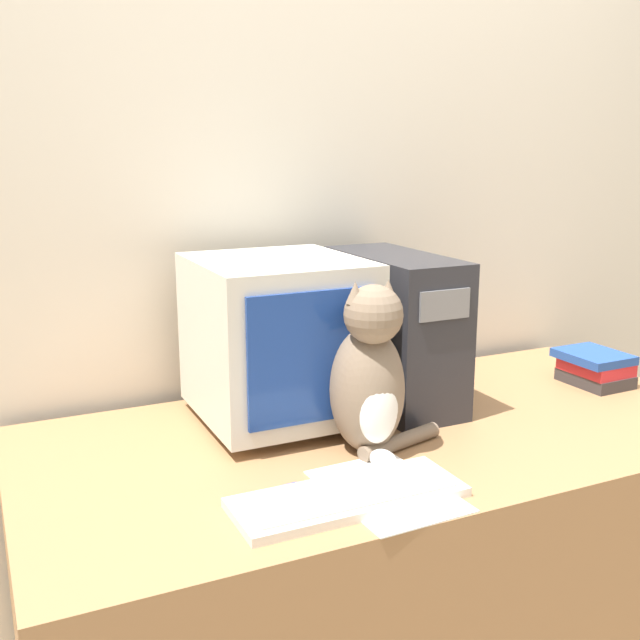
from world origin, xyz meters
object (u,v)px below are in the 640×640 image
(book_stack, at_px, (595,368))
(computer_tower, at_px, (394,329))
(pen, at_px, (263,492))
(keyboard, at_px, (348,497))
(crt_monitor, at_px, (278,339))
(cat, at_px, (370,379))

(book_stack, bearing_deg, computer_tower, 168.13)
(pen, bearing_deg, keyboard, -35.50)
(crt_monitor, bearing_deg, computer_tower, 0.86)
(book_stack, height_order, pen, book_stack)
(keyboard, height_order, pen, keyboard)
(keyboard, xyz_separation_m, cat, (0.15, 0.19, 0.16))
(computer_tower, distance_m, cat, 0.34)
(crt_monitor, distance_m, cat, 0.28)
(crt_monitor, xyz_separation_m, book_stack, (0.90, -0.12, -0.16))
(cat, height_order, pen, cat)
(crt_monitor, bearing_deg, cat, -68.28)
(crt_monitor, height_order, cat, crt_monitor)
(cat, distance_m, pen, 0.34)
(crt_monitor, xyz_separation_m, cat, (0.10, -0.26, -0.04))
(book_stack, distance_m, pen, 1.10)
(pen, bearing_deg, book_stack, 12.41)
(cat, bearing_deg, crt_monitor, 119.60)
(computer_tower, bearing_deg, crt_monitor, -179.14)
(cat, bearing_deg, keyboard, -120.31)
(computer_tower, bearing_deg, pen, -144.39)
(computer_tower, xyz_separation_m, pen, (-0.50, -0.36, -0.19))
(keyboard, height_order, cat, cat)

